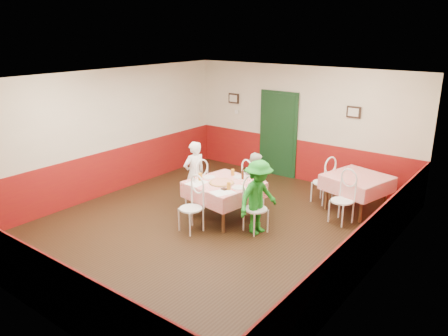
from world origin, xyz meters
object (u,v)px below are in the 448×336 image
Objects in this scene: chair_left at (196,186)px; pizza at (222,182)px; glass_b at (229,186)px; diner_far at (255,180)px; main_table at (224,200)px; second_table at (356,194)px; chair_far at (253,187)px; chair_second_a at (323,183)px; glass_a at (200,177)px; diner_left at (194,174)px; chair_near at (191,209)px; diner_right at (258,197)px; glass_c at (233,172)px; chair_right at (256,209)px; chair_second_b at (342,201)px; beer_bottle at (243,174)px; wallet at (224,189)px.

chair_left reaches higher than pizza.
diner_far is at bearing 98.86° from glass_b.
diner_far is (-0.18, 1.17, -0.24)m from glass_b.
main_table is 2.75m from second_table.
chair_far and chair_second_a have the same top height.
main_table is at bearing 23.62° from glass_a.
main_table is at bearing 96.33° from diner_left.
diner_right is (1.02, 0.70, 0.25)m from chair_near.
glass_c is at bearing 104.33° from main_table.
chair_second_b is at bearing -21.22° from chair_right.
chair_left is 0.64× the size of diner_left.
diner_left is (-1.07, -0.24, -0.15)m from beer_bottle.
second_table is at bearing 41.80° from beer_bottle.
pizza is 0.33× the size of diner_left.
second_table is at bearing 36.34° from glass_c.
chair_far is at bearing 95.68° from beer_bottle.
second_table is 3.33m from chair_left.
chair_far is at bearing 90.09° from chair_near.
chair_left is 1.23m from wallet.
main_table is at bearing -134.82° from second_table.
glass_c is at bearing 124.37° from wallet.
main_table is 0.96m from diner_right.
second_table is 10.18× the size of wallet.
chair_right is (0.84, -0.13, 0.08)m from main_table.
chair_near and chair_second_a have the same top height.
diner_right is at bearing 2.25° from glass_a.
chair_right is at bearing -8.98° from main_table.
chair_left reaches higher than second_table.
chair_second_a reaches higher than second_table.
chair_left is 0.26m from diner_left.
beer_bottle is at bearing 70.61° from chair_right.
second_table is at bearing -9.56° from chair_right.
beer_bottle is 0.16× the size of diner_far.
chair_left is 1.29m from glass_b.
diner_far reaches higher than wallet.
chair_right is 1.17m from glass_c.
glass_a is at bearing 68.65° from diner_left.
chair_second_a and chair_second_b have the same top height.
chair_left is 0.64m from glass_a.
diner_left is 1.20× the size of diner_far.
beer_bottle is at bearing 110.95° from diner_far.
chair_second_a is 2.38m from pizza.
chair_second_a is at bearing 146.39° from diner_left.
glass_a is (-2.38, -2.15, 0.46)m from second_table.
wallet is (-1.69, -2.29, 0.40)m from second_table.
chair_left reaches higher than wallet.
main_table is at bearing 99.30° from chair_right.
chair_near is 0.71m from wallet.
second_table is 2.87m from wallet.
glass_b is 0.72× the size of beer_bottle.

